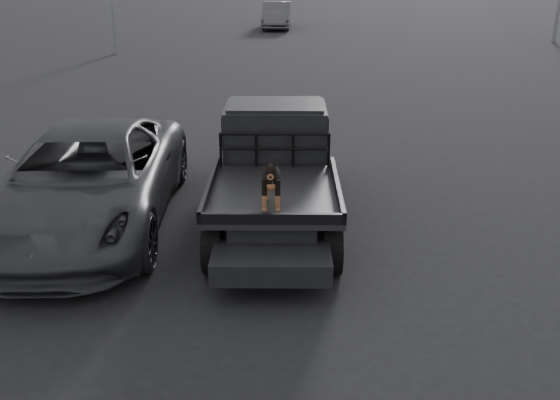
# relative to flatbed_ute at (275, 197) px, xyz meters

# --- Properties ---
(ground) EXTENTS (120.00, 120.00, 0.00)m
(ground) POSITION_rel_flatbed_ute_xyz_m (0.27, -1.84, -0.46)
(ground) COLOR black
(ground) RESTS_ON ground
(flatbed_ute) EXTENTS (2.00, 5.40, 0.92)m
(flatbed_ute) POSITION_rel_flatbed_ute_xyz_m (0.00, 0.00, 0.00)
(flatbed_ute) COLOR black
(flatbed_ute) RESTS_ON ground
(ute_cab) EXTENTS (1.72, 1.30, 0.88)m
(ute_cab) POSITION_rel_flatbed_ute_xyz_m (-0.00, 0.95, 0.90)
(ute_cab) COLOR black
(ute_cab) RESTS_ON flatbed_ute
(headache_rack) EXTENTS (1.80, 0.08, 0.55)m
(headache_rack) POSITION_rel_flatbed_ute_xyz_m (-0.00, 0.20, 0.74)
(headache_rack) COLOR black
(headache_rack) RESTS_ON flatbed_ute
(dog) EXTENTS (0.32, 0.60, 0.74)m
(dog) POSITION_rel_flatbed_ute_xyz_m (-0.02, -1.49, 0.83)
(dog) COLOR black
(dog) RESTS_ON flatbed_ute
(parked_suv) EXTENTS (2.78, 5.72, 1.57)m
(parked_suv) POSITION_rel_flatbed_ute_xyz_m (-3.01, -0.11, 0.32)
(parked_suv) COLOR #313236
(parked_suv) RESTS_ON ground
(distant_car_a) EXTENTS (1.65, 4.42, 1.44)m
(distant_car_a) POSITION_rel_flatbed_ute_xyz_m (-0.39, 27.47, 0.26)
(distant_car_a) COLOR #47464B
(distant_car_a) RESTS_ON ground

